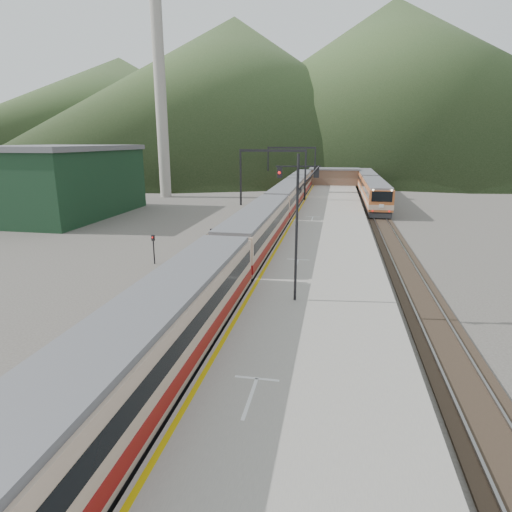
# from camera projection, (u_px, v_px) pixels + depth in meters

# --- Properties ---
(track_main) EXTENTS (2.60, 200.00, 0.23)m
(track_main) POSITION_uv_depth(u_px,v_px,m) (277.00, 226.00, 47.21)
(track_main) COLOR black
(track_main) RESTS_ON ground
(track_far) EXTENTS (2.60, 200.00, 0.23)m
(track_far) POSITION_uv_depth(u_px,v_px,m) (233.00, 224.00, 48.10)
(track_far) COLOR black
(track_far) RESTS_ON ground
(track_second) EXTENTS (2.60, 200.00, 0.23)m
(track_second) POSITION_uv_depth(u_px,v_px,m) (385.00, 230.00, 45.15)
(track_second) COLOR black
(track_second) RESTS_ON ground
(platform) EXTENTS (8.00, 100.00, 1.00)m
(platform) POSITION_uv_depth(u_px,v_px,m) (328.00, 227.00, 44.19)
(platform) COLOR gray
(platform) RESTS_ON ground
(gantry_near) EXTENTS (9.55, 0.25, 8.00)m
(gantry_near) POSITION_uv_depth(u_px,v_px,m) (273.00, 167.00, 60.50)
(gantry_near) COLOR black
(gantry_near) RESTS_ON ground
(gantry_far) EXTENTS (9.55, 0.25, 8.00)m
(gantry_far) POSITION_uv_depth(u_px,v_px,m) (291.00, 159.00, 84.21)
(gantry_far) COLOR black
(gantry_far) RESTS_ON ground
(warehouse) EXTENTS (14.50, 20.50, 8.60)m
(warehouse) POSITION_uv_depth(u_px,v_px,m) (57.00, 181.00, 53.00)
(warehouse) COLOR black
(warehouse) RESTS_ON ground
(smokestack) EXTENTS (1.80, 1.80, 30.00)m
(smokestack) POSITION_uv_depth(u_px,v_px,m) (161.00, 103.00, 68.11)
(smokestack) COLOR #9E998E
(smokestack) RESTS_ON ground
(station_shed) EXTENTS (9.40, 4.40, 3.10)m
(station_shed) POSITION_uv_depth(u_px,v_px,m) (334.00, 176.00, 81.59)
(station_shed) COLOR brown
(station_shed) RESTS_ON platform
(hill_a) EXTENTS (180.00, 180.00, 60.00)m
(hill_a) POSITION_uv_depth(u_px,v_px,m) (235.00, 92.00, 188.81)
(hill_a) COLOR #2A401C
(hill_a) RESTS_ON ground
(hill_b) EXTENTS (220.00, 220.00, 75.00)m
(hill_b) POSITION_uv_depth(u_px,v_px,m) (391.00, 81.00, 212.27)
(hill_b) COLOR #2A401C
(hill_b) RESTS_ON ground
(hill_d) EXTENTS (200.00, 200.00, 55.00)m
(hill_d) POSITION_uv_depth(u_px,v_px,m) (123.00, 108.00, 251.20)
(hill_d) COLOR #2A401C
(hill_d) RESTS_ON ground
(main_train) EXTENTS (2.92, 80.17, 3.57)m
(main_train) POSITION_uv_depth(u_px,v_px,m) (275.00, 211.00, 45.06)
(main_train) COLOR tan
(main_train) RESTS_ON track_main
(second_train) EXTENTS (2.88, 39.23, 3.52)m
(second_train) POSITION_uv_depth(u_px,v_px,m) (370.00, 187.00, 68.80)
(second_train) COLOR #B55B2C
(second_train) RESTS_ON track_second
(signal_mast) EXTENTS (2.17, 0.56, 7.55)m
(signal_mast) POSITION_uv_depth(u_px,v_px,m) (297.00, 214.00, 21.48)
(signal_mast) COLOR black
(signal_mast) RESTS_ON platform
(short_signal_a) EXTENTS (0.26, 0.22, 2.27)m
(short_signal_a) POSITION_uv_depth(u_px,v_px,m) (89.00, 358.00, 15.65)
(short_signal_a) COLOR black
(short_signal_a) RESTS_ON ground
(short_signal_b) EXTENTS (0.24, 0.19, 2.27)m
(short_signal_b) POSITION_uv_depth(u_px,v_px,m) (212.00, 239.00, 34.72)
(short_signal_b) COLOR black
(short_signal_b) RESTS_ON ground
(short_signal_c) EXTENTS (0.26, 0.22, 2.27)m
(short_signal_c) POSITION_uv_depth(u_px,v_px,m) (153.00, 245.00, 32.49)
(short_signal_c) COLOR black
(short_signal_c) RESTS_ON ground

